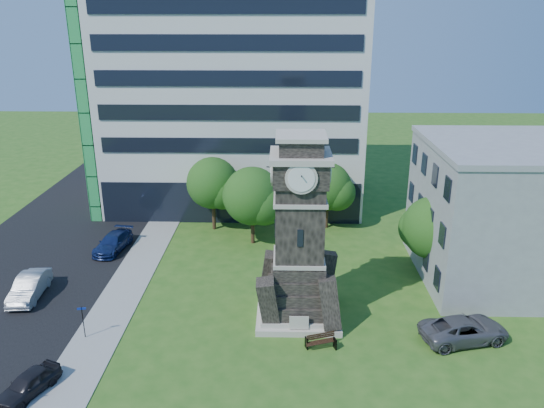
{
  "coord_description": "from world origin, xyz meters",
  "views": [
    {
      "loc": [
        1.96,
        -28.84,
        18.85
      ],
      "look_at": [
        1.19,
        5.79,
        6.47
      ],
      "focal_mm": 35.0,
      "sensor_mm": 36.0,
      "label": 1
    }
  ],
  "objects_px": {
    "clock_tower": "(299,242)",
    "park_bench": "(321,341)",
    "car_street_south": "(28,384)",
    "car_street_mid": "(29,287)",
    "street_sign": "(83,319)",
    "car_east_lot": "(464,330)",
    "car_street_north": "(113,243)"
  },
  "relations": [
    {
      "from": "park_bench",
      "to": "car_street_north",
      "type": "bearing_deg",
      "value": 122.09
    },
    {
      "from": "car_street_mid",
      "to": "clock_tower",
      "type": "bearing_deg",
      "value": -10.0
    },
    {
      "from": "clock_tower",
      "to": "park_bench",
      "type": "bearing_deg",
      "value": -71.16
    },
    {
      "from": "car_street_mid",
      "to": "street_sign",
      "type": "relative_size",
      "value": 2.17
    },
    {
      "from": "car_street_south",
      "to": "car_east_lot",
      "type": "distance_m",
      "value": 25.01
    },
    {
      "from": "clock_tower",
      "to": "car_street_south",
      "type": "bearing_deg",
      "value": -150.32
    },
    {
      "from": "car_street_north",
      "to": "car_street_mid",
      "type": "bearing_deg",
      "value": -104.48
    },
    {
      "from": "clock_tower",
      "to": "car_street_north",
      "type": "relative_size",
      "value": 2.54
    },
    {
      "from": "clock_tower",
      "to": "park_bench",
      "type": "relative_size",
      "value": 6.77
    },
    {
      "from": "car_street_mid",
      "to": "car_street_north",
      "type": "height_order",
      "value": "car_street_mid"
    },
    {
      "from": "clock_tower",
      "to": "street_sign",
      "type": "bearing_deg",
      "value": -167.13
    },
    {
      "from": "car_street_mid",
      "to": "park_bench",
      "type": "distance_m",
      "value": 20.93
    },
    {
      "from": "car_street_mid",
      "to": "car_east_lot",
      "type": "bearing_deg",
      "value": -13.31
    },
    {
      "from": "car_east_lot",
      "to": "park_bench",
      "type": "xyz_separation_m",
      "value": [
        -8.81,
        -0.99,
        -0.26
      ]
    },
    {
      "from": "clock_tower",
      "to": "car_street_south",
      "type": "height_order",
      "value": "clock_tower"
    },
    {
      "from": "park_bench",
      "to": "street_sign",
      "type": "distance_m",
      "value": 14.53
    },
    {
      "from": "car_street_mid",
      "to": "street_sign",
      "type": "bearing_deg",
      "value": -45.35
    },
    {
      "from": "car_east_lot",
      "to": "street_sign",
      "type": "bearing_deg",
      "value": 77.29
    },
    {
      "from": "car_street_north",
      "to": "car_street_south",
      "type": "bearing_deg",
      "value": -77.6
    },
    {
      "from": "clock_tower",
      "to": "park_bench",
      "type": "height_order",
      "value": "clock_tower"
    },
    {
      "from": "car_street_south",
      "to": "car_east_lot",
      "type": "bearing_deg",
      "value": 35.73
    },
    {
      "from": "car_street_south",
      "to": "car_east_lot",
      "type": "relative_size",
      "value": 0.67
    },
    {
      "from": "car_street_south",
      "to": "street_sign",
      "type": "xyz_separation_m",
      "value": [
        1.12,
        5.15,
        0.76
      ]
    },
    {
      "from": "street_sign",
      "to": "car_street_south",
      "type": "bearing_deg",
      "value": -112.63
    },
    {
      "from": "car_street_south",
      "to": "park_bench",
      "type": "bearing_deg",
      "value": 39.08
    },
    {
      "from": "car_street_south",
      "to": "park_bench",
      "type": "relative_size",
      "value": 2.01
    },
    {
      "from": "car_street_north",
      "to": "park_bench",
      "type": "distance_m",
      "value": 21.55
    },
    {
      "from": "park_bench",
      "to": "clock_tower",
      "type": "bearing_deg",
      "value": 90.22
    },
    {
      "from": "car_street_south",
      "to": "car_street_mid",
      "type": "xyz_separation_m",
      "value": [
        -4.54,
        10.1,
        0.17
      ]
    },
    {
      "from": "car_east_lot",
      "to": "park_bench",
      "type": "height_order",
      "value": "car_east_lot"
    },
    {
      "from": "park_bench",
      "to": "street_sign",
      "type": "height_order",
      "value": "street_sign"
    },
    {
      "from": "car_street_north",
      "to": "car_east_lot",
      "type": "xyz_separation_m",
      "value": [
        25.49,
        -12.66,
        0.05
      ]
    }
  ]
}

